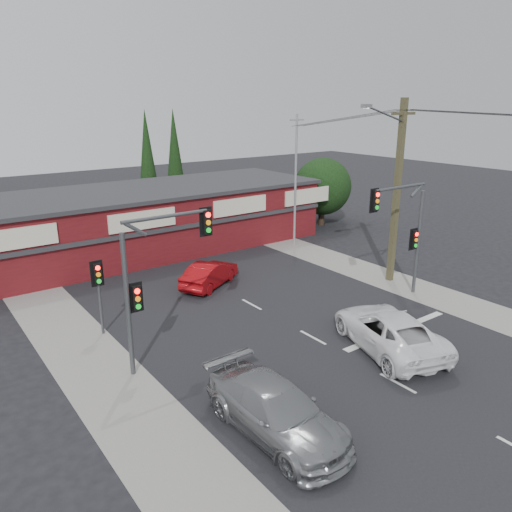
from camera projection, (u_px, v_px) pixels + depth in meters
ground at (316, 339)px, 21.51m from camera, size 120.00×120.00×0.00m
road_strip at (249, 303)px, 25.35m from camera, size 14.00×70.00×0.01m
verge_left at (81, 350)px, 20.55m from camera, size 3.00×70.00×0.02m
verge_right at (363, 271)px, 30.16m from camera, size 3.00×70.00×0.02m
stop_line at (396, 330)px, 22.33m from camera, size 6.50×0.35×0.01m
white_suv at (389, 330)px, 20.52m from camera, size 4.38×6.39×1.62m
silver_suv at (276, 410)px, 15.25m from camera, size 2.33×5.53×1.59m
red_sedan at (210, 274)px, 27.54m from camera, size 4.39×3.37×1.39m
lane_dashes at (205, 279)px, 28.65m from camera, size 0.12×56.18×0.01m
shop_building at (133, 221)px, 33.37m from camera, size 27.30×8.40×4.22m
tree_cluster at (320, 189)px, 40.82m from camera, size 5.90×5.10×5.50m
conifer_near at (147, 157)px, 40.30m from camera, size 1.80×1.80×9.25m
conifer_far at (175, 152)px, 43.82m from camera, size 1.80×1.80×9.25m
traffic_mast_left at (153, 270)px, 18.24m from camera, size 3.77×0.27×5.97m
traffic_mast_right at (406, 224)px, 24.98m from camera, size 3.96×0.27×5.97m
pedestal_signal at (98, 282)px, 21.34m from camera, size 0.55×0.27×3.38m
utility_pole at (396, 187)px, 26.92m from camera, size 4.38×0.59×10.00m
steel_pole at (296, 178)px, 34.42m from camera, size 1.20×0.16×9.00m
power_lines at (506, 120)px, 21.70m from camera, size 2.01×29.00×1.22m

